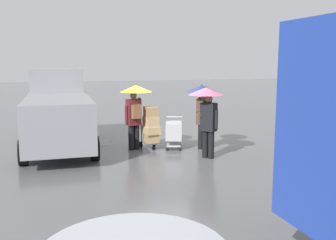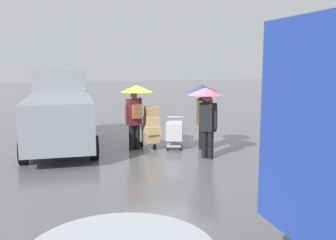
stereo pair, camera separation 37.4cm
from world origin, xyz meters
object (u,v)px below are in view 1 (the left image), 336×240
object	(u,v)px
hand_dolly_boxes	(151,126)
pedestrian_black_side	(135,102)
cargo_van_parked_right	(58,113)
pedestrian_white_side	(203,102)
pedestrian_pink_side	(207,106)
shopping_cart_vendor	(174,132)

from	to	relation	value
hand_dolly_boxes	pedestrian_black_side	bearing A→B (deg)	-3.79
cargo_van_parked_right	pedestrian_black_side	size ratio (longest dim) A/B	2.49
pedestrian_white_side	pedestrian_pink_side	bearing A→B (deg)	75.98
pedestrian_pink_side	pedestrian_white_side	bearing A→B (deg)	-104.02
pedestrian_black_side	pedestrian_white_side	distance (m)	2.19
pedestrian_pink_side	pedestrian_black_side	xyz separation A→B (m)	(1.85, -1.63, 0.00)
shopping_cart_vendor	pedestrian_pink_side	bearing A→B (deg)	113.04
shopping_cart_vendor	cargo_van_parked_right	bearing A→B (deg)	-15.79
cargo_van_parked_right	pedestrian_pink_side	world-z (taller)	cargo_van_parked_right
pedestrian_black_side	pedestrian_white_side	xyz separation A→B (m)	(-2.14, 0.49, 0.00)
hand_dolly_boxes	pedestrian_black_side	xyz separation A→B (m)	(0.51, -0.03, 0.81)
shopping_cart_vendor	pedestrian_white_side	bearing A→B (deg)	161.96
shopping_cart_vendor	pedestrian_black_side	world-z (taller)	pedestrian_black_side
shopping_cart_vendor	hand_dolly_boxes	world-z (taller)	hand_dolly_boxes
cargo_van_parked_right	shopping_cart_vendor	bearing A→B (deg)	164.21
shopping_cart_vendor	hand_dolly_boxes	bearing A→B (deg)	-12.84
hand_dolly_boxes	cargo_van_parked_right	bearing A→B (deg)	-16.52
cargo_van_parked_right	hand_dolly_boxes	size ratio (longest dim) A/B	3.81
cargo_van_parked_right	pedestrian_white_side	xyz separation A→B (m)	(-4.54, 1.32, 0.39)
pedestrian_black_side	hand_dolly_boxes	bearing A→B (deg)	176.21
pedestrian_black_side	shopping_cart_vendor	bearing A→B (deg)	170.80
hand_dolly_boxes	pedestrian_pink_side	bearing A→B (deg)	130.11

